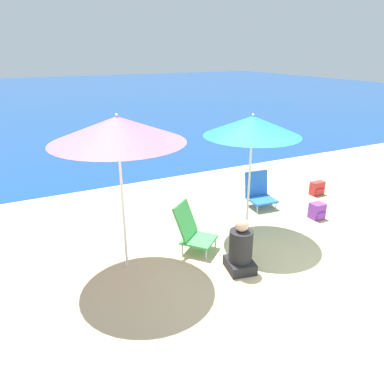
% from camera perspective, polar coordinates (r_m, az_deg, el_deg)
% --- Properties ---
extents(ground_plane, '(60.00, 60.00, 0.00)m').
position_cam_1_polar(ground_plane, '(5.83, 19.39, -12.59)').
color(ground_plane, '#C6B284').
extents(sea_water, '(60.00, 40.00, 0.01)m').
position_cam_1_polar(sea_water, '(28.83, -20.07, 13.63)').
color(sea_water, '#19478C').
rests_on(sea_water, ground).
extents(beach_umbrella_teal, '(1.61, 1.61, 2.13)m').
position_cam_1_polar(beach_umbrella_teal, '(6.27, 9.18, 9.88)').
color(beach_umbrella_teal, white).
rests_on(beach_umbrella_teal, ground).
extents(beach_umbrella_pink, '(1.84, 1.84, 2.32)m').
position_cam_1_polar(beach_umbrella_pink, '(5.10, -11.29, 9.28)').
color(beach_umbrella_pink, white).
rests_on(beach_umbrella_pink, ground).
extents(beach_chair_blue, '(0.57, 0.61, 0.72)m').
position_cam_1_polar(beach_chair_blue, '(7.96, 10.15, 0.10)').
color(beach_chair_blue, silver).
rests_on(beach_chair_blue, ground).
extents(beach_chair_green, '(0.78, 0.79, 0.79)m').
position_cam_1_polar(beach_chair_green, '(6.10, -0.03, -5.71)').
color(beach_chair_green, silver).
rests_on(beach_chair_green, ground).
extents(person_seated_near, '(0.47, 0.52, 0.85)m').
position_cam_1_polar(person_seated_near, '(5.62, 7.41, -8.72)').
color(person_seated_near, '#262628').
rests_on(person_seated_near, ground).
extents(backpack_red, '(0.32, 0.19, 0.30)m').
position_cam_1_polar(backpack_red, '(8.94, 18.53, 0.54)').
color(backpack_red, red).
rests_on(backpack_red, ground).
extents(backpack_purple, '(0.27, 0.25, 0.31)m').
position_cam_1_polar(backpack_purple, '(7.69, 18.53, -2.75)').
color(backpack_purple, purple).
rests_on(backpack_purple, ground).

